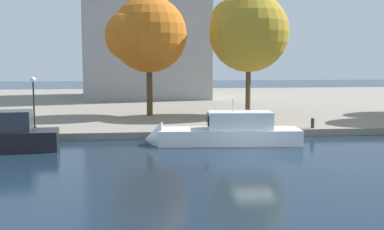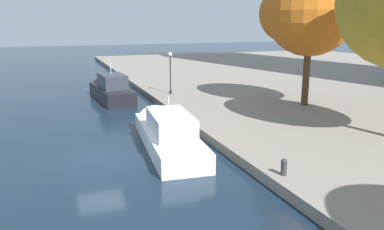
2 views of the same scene
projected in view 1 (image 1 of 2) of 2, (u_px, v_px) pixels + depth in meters
name	position (u px, v px, depth m)	size (l,w,h in m)	color
ground_plane	(255.00, 155.00, 29.91)	(220.00, 220.00, 0.00)	#142333
dock_promenade	(190.00, 103.00, 63.67)	(120.00, 55.00, 0.55)	gray
motor_yacht_1	(221.00, 135.00, 33.87)	(10.92, 3.59, 4.10)	white
mooring_bollard_0	(313.00, 123.00, 37.92)	(0.30, 0.30, 0.79)	#2D2D33
lamp_post	(34.00, 97.00, 36.43)	(0.40, 0.40, 4.01)	black
tree_0	(247.00, 28.00, 46.06)	(7.58, 7.58, 11.68)	#4C3823
tree_3	(145.00, 35.00, 45.42)	(7.67, 7.17, 11.23)	#4C3823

